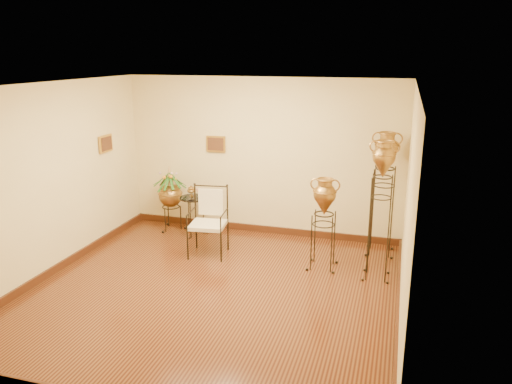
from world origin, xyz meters
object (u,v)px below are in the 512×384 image
(amphora_tall, at_px, (380,209))
(side_table, at_px, (194,215))
(armchair, at_px, (208,222))
(planter_urn, at_px, (170,193))
(amphora_mid, at_px, (383,193))

(amphora_tall, bearing_deg, side_table, 164.59)
(armchair, bearing_deg, planter_urn, 132.33)
(armchair, bearing_deg, side_table, 119.15)
(amphora_tall, relative_size, armchair, 1.84)
(planter_urn, bearing_deg, amphora_tall, -15.51)
(armchair, xyz_separation_m, side_table, (-0.59, 0.80, -0.19))
(side_table, bearing_deg, amphora_mid, 1.16)
(amphora_tall, bearing_deg, amphora_mid, 90.00)
(planter_urn, xyz_separation_m, side_table, (0.53, -0.15, -0.34))
(armchair, bearing_deg, amphora_tall, -9.16)
(amphora_tall, xyz_separation_m, side_table, (-3.27, 0.90, -0.68))
(armchair, bearing_deg, amphora_mid, 10.90)
(amphora_tall, relative_size, planter_urn, 1.63)
(amphora_mid, distance_m, planter_urn, 3.81)
(amphora_tall, xyz_separation_m, armchair, (-2.68, 0.10, -0.49))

